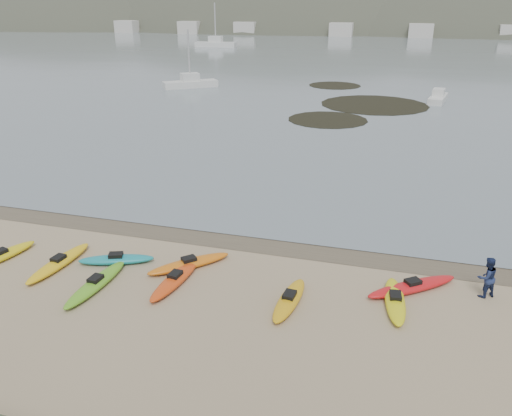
% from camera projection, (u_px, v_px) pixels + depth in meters
% --- Properties ---
extents(ground, '(600.00, 600.00, 0.00)m').
position_uv_depth(ground, '(256.00, 238.00, 22.77)').
color(ground, tan).
rests_on(ground, ground).
extents(wet_sand, '(60.00, 60.00, 0.00)m').
position_uv_depth(wet_sand, '(254.00, 241.00, 22.50)').
color(wet_sand, brown).
rests_on(wet_sand, ground).
extents(water, '(1200.00, 1200.00, 0.00)m').
position_uv_depth(water, '(397.00, 20.00, 289.43)').
color(water, slate).
rests_on(water, ground).
extents(kayaks, '(19.04, 6.35, 0.34)m').
position_uv_depth(kayaks, '(187.00, 276.00, 19.32)').
color(kayaks, gold).
rests_on(kayaks, ground).
extents(person_east, '(0.96, 0.90, 1.57)m').
position_uv_depth(person_east, '(487.00, 277.00, 18.01)').
color(person_east, navy).
rests_on(person_east, ground).
extents(kelp_mats, '(14.53, 27.22, 0.04)m').
position_uv_depth(kelp_mats, '(355.00, 103.00, 52.90)').
color(kelp_mats, black).
rests_on(kelp_mats, water).
extents(moored_boats, '(102.05, 79.99, 1.35)m').
position_uv_depth(moored_boats, '(381.00, 55.00, 95.68)').
color(moored_boats, silver).
rests_on(moored_boats, ground).
extents(far_hills, '(550.00, 135.00, 80.00)m').
position_uv_depth(far_hills, '(492.00, 75.00, 191.37)').
color(far_hills, '#384235').
rests_on(far_hills, ground).
extents(far_town, '(199.00, 5.00, 4.00)m').
position_uv_depth(far_town, '(407.00, 31.00, 149.38)').
color(far_town, beige).
rests_on(far_town, ground).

